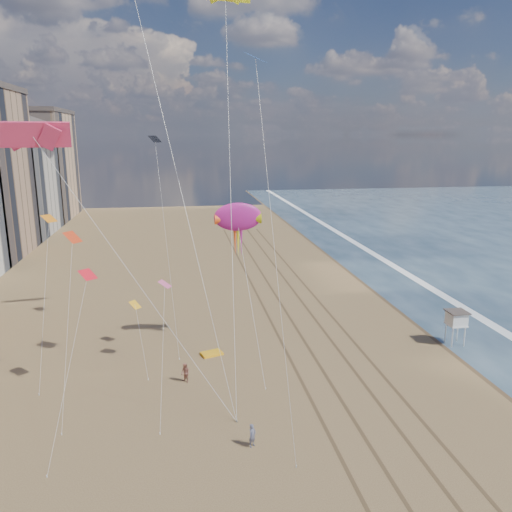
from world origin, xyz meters
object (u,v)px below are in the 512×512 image
(show_kite, at_px, (238,217))
(kite_flyer_a, at_px, (252,435))
(lifeguard_stand, at_px, (456,319))
(kite_flyer_b, at_px, (185,373))
(grounded_kite, at_px, (212,353))

(show_kite, relative_size, kite_flyer_a, 9.65)
(lifeguard_stand, relative_size, kite_flyer_b, 2.04)
(lifeguard_stand, bearing_deg, kite_flyer_b, -171.91)
(kite_flyer_a, bearing_deg, show_kite, 42.46)
(grounded_kite, relative_size, kite_flyer_b, 1.15)
(kite_flyer_b, bearing_deg, kite_flyer_a, -16.71)
(kite_flyer_a, xyz_separation_m, kite_flyer_b, (-4.34, 9.91, 0.03))
(grounded_kite, xyz_separation_m, show_kite, (2.89, 1.73, 13.02))
(lifeguard_stand, relative_size, kite_flyer_a, 2.13)
(lifeguard_stand, height_order, kite_flyer_a, lifeguard_stand)
(lifeguard_stand, relative_size, grounded_kite, 1.78)
(kite_flyer_b, bearing_deg, grounded_kite, 112.99)
(lifeguard_stand, distance_m, grounded_kite, 24.81)
(lifeguard_stand, height_order, kite_flyer_b, lifeguard_stand)
(kite_flyer_a, bearing_deg, grounded_kite, 52.92)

